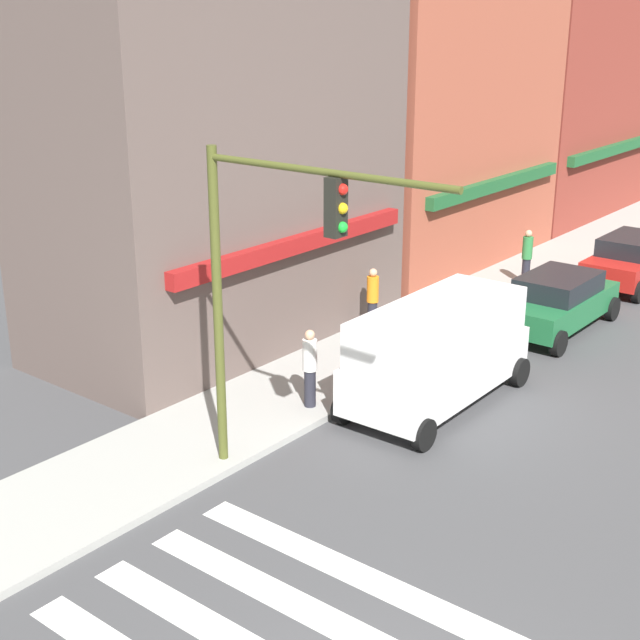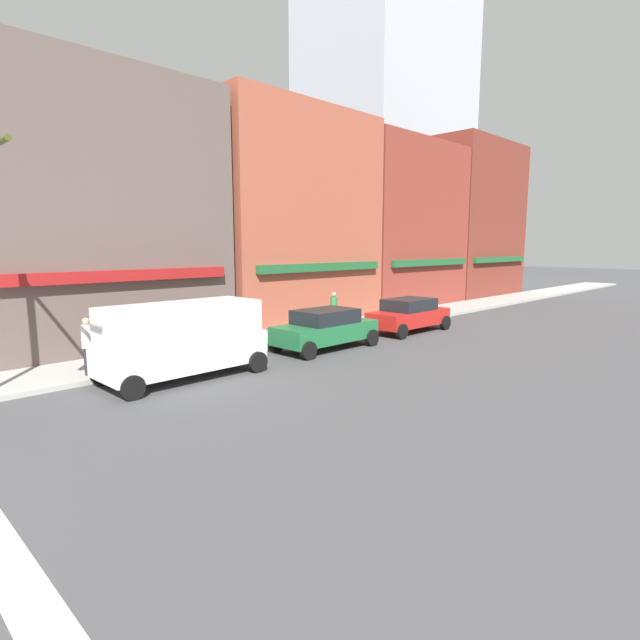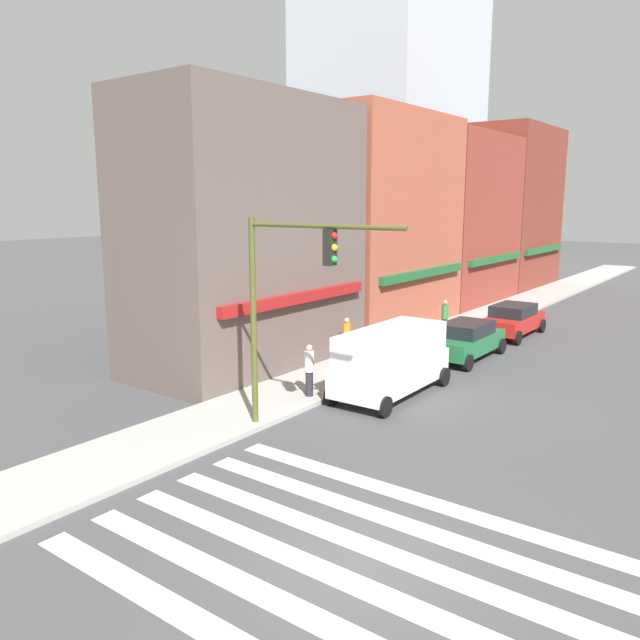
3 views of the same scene
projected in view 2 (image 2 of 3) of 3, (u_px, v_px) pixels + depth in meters
name	position (u px, v px, depth m)	size (l,w,h in m)	color
storefront_row	(352.00, 221.00, 30.20)	(39.42, 5.30, 12.08)	brown
tower_distant	(387.00, 76.00, 57.30)	(18.34, 13.39, 46.71)	#B2B7C1
van_white	(182.00, 338.00, 15.27)	(5.02, 2.22, 2.34)	white
sedan_green	(325.00, 328.00, 19.71)	(4.41, 2.02, 1.59)	#1E6638
sedan_red	(409.00, 314.00, 23.65)	(4.40, 2.02, 1.59)	#B21E19
pedestrian_orange_vest	(196.00, 322.00, 19.70)	(0.32, 0.32, 1.77)	#23232D
pedestrian_green_top	(334.00, 310.00, 23.47)	(0.32, 0.32, 1.77)	#23232D
pedestrian_white_shirt	(88.00, 345.00, 15.15)	(0.32, 0.32, 1.77)	#23232D
fire_hydrant	(148.00, 352.00, 16.34)	(0.24, 0.24, 0.84)	red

